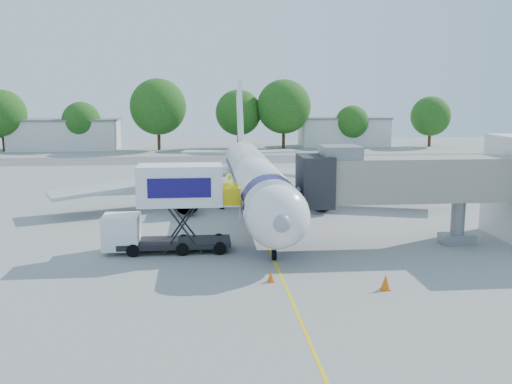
{
  "coord_description": "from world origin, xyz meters",
  "views": [
    {
      "loc": [
        -4.16,
        -42.2,
        9.95
      ],
      "look_at": [
        -0.58,
        -4.06,
        3.2
      ],
      "focal_mm": 40.0,
      "sensor_mm": 36.0,
      "label": 1
    }
  ],
  "objects": [
    {
      "name": "tree_a",
      "position": [
        -37.63,
        57.61,
        6.28
      ],
      "size": [
        8.12,
        8.12,
        10.35
      ],
      "color": "#382314",
      "rests_on": "ground"
    },
    {
      "name": "aircraft",
      "position": [
        0.0,
        4.12,
        2.95
      ],
      "size": [
        34.17,
        37.73,
        11.35
      ],
      "color": "white",
      "rests_on": "ground"
    },
    {
      "name": "jet_bridge",
      "position": [
        7.99,
        -7.0,
        4.34
      ],
      "size": [
        13.9,
        3.2,
        6.6
      ],
      "color": "gray",
      "rests_on": "ground"
    },
    {
      "name": "tree_f",
      "position": [
        22.85,
        59.34,
        4.57
      ],
      "size": [
        5.91,
        5.91,
        7.53
      ],
      "color": "#382314",
      "rests_on": "ground"
    },
    {
      "name": "tree_c",
      "position": [
        -11.63,
        57.13,
        7.41
      ],
      "size": [
        9.58,
        9.58,
        12.21
      ],
      "color": "#382314",
      "rests_on": "ground"
    },
    {
      "name": "outbuilding_right",
      "position": [
        22.0,
        62.0,
        2.66
      ],
      "size": [
        16.4,
        7.4,
        5.3
      ],
      "color": "silver",
      "rests_on": "ground"
    },
    {
      "name": "catering_hiloader",
      "position": [
        -6.27,
        -7.0,
        2.76
      ],
      "size": [
        8.5,
        2.44,
        5.5
      ],
      "color": "black",
      "rests_on": "ground"
    },
    {
      "name": "tree_e",
      "position": [
        10.16,
        58.03,
        7.36
      ],
      "size": [
        9.51,
        9.51,
        12.12
      ],
      "color": "#382314",
      "rests_on": "ground"
    },
    {
      "name": "tree_g",
      "position": [
        37.36,
        59.04,
        5.55
      ],
      "size": [
        7.18,
        7.18,
        9.15
      ],
      "color": "#382314",
      "rests_on": "ground"
    },
    {
      "name": "ground",
      "position": [
        0.0,
        0.0,
        0.0
      ],
      "size": [
        160.0,
        160.0,
        0.0
      ],
      "primitive_type": "plane",
      "color": "gray",
      "rests_on": "ground"
    },
    {
      "name": "tree_d",
      "position": [
        2.28,
        59.73,
        6.29
      ],
      "size": [
        8.13,
        8.13,
        10.36
      ],
      "color": "#382314",
      "rests_on": "ground"
    },
    {
      "name": "safety_cone_b",
      "position": [
        -0.67,
        -13.45,
        0.29
      ],
      "size": [
        0.38,
        0.38,
        0.61
      ],
      "color": "#DD5D0B",
      "rests_on": "ground"
    },
    {
      "name": "outbuilding_left",
      "position": [
        -28.0,
        60.0,
        2.66
      ],
      "size": [
        18.4,
        8.4,
        5.3
      ],
      "color": "silver",
      "rests_on": "ground"
    },
    {
      "name": "taxiway_strip",
      "position": [
        0.0,
        42.0,
        0.0
      ],
      "size": [
        120.0,
        10.0,
        0.01
      ],
      "primitive_type": "cube",
      "color": "#59595B",
      "rests_on": "ground"
    },
    {
      "name": "safety_cone_a",
      "position": [
        5.0,
        -15.21,
        0.38
      ],
      "size": [
        0.5,
        0.5,
        0.8
      ],
      "color": "#DD5D0B",
      "rests_on": "ground"
    },
    {
      "name": "ground_tug",
      "position": [
        -2.36,
        -15.21,
        0.79
      ],
      "size": [
        4.19,
        3.02,
        1.51
      ],
      "rotation": [
        0.0,
        0.0,
        0.32
      ],
      "color": "white",
      "rests_on": "ground"
    },
    {
      "name": "tree_b",
      "position": [
        -24.81,
        58.41,
        5.03
      ],
      "size": [
        6.5,
        6.5,
        8.29
      ],
      "color": "#382314",
      "rests_on": "ground"
    },
    {
      "name": "guidance_line",
      "position": [
        0.0,
        0.0,
        0.01
      ],
      "size": [
        0.15,
        70.0,
        0.01
      ],
      "primitive_type": "cube",
      "color": "yellow",
      "rests_on": "ground"
    }
  ]
}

